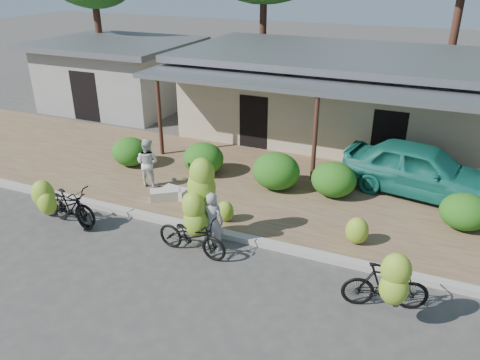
% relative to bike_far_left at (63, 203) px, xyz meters
% --- Properties ---
extents(ground, '(100.00, 100.00, 0.00)m').
position_rel_bike_far_left_xyz_m(ground, '(5.46, -0.95, -0.61)').
color(ground, '#3E3C3A').
rests_on(ground, ground).
extents(sidewalk, '(60.00, 6.00, 0.12)m').
position_rel_bike_far_left_xyz_m(sidewalk, '(5.46, 4.05, -0.55)').
color(sidewalk, '#8D704C').
rests_on(sidewalk, ground).
extents(curb, '(60.00, 0.25, 0.15)m').
position_rel_bike_far_left_xyz_m(curb, '(5.46, 1.05, -0.54)').
color(curb, '#A8A399').
rests_on(curb, ground).
extents(shop_main, '(13.00, 8.50, 3.35)m').
position_rel_bike_far_left_xyz_m(shop_main, '(5.46, 9.98, 1.11)').
color(shop_main, '#C2B593').
rests_on(shop_main, ground).
extents(shop_grey, '(7.00, 6.00, 3.15)m').
position_rel_bike_far_left_xyz_m(shop_grey, '(-5.54, 10.04, 1.01)').
color(shop_grey, gray).
rests_on(shop_grey, ground).
extents(hedge_0, '(1.25, 1.13, 0.98)m').
position_rel_bike_far_left_xyz_m(hedge_0, '(-0.57, 3.84, -0.00)').
color(hedge_0, '#185212').
rests_on(hedge_0, sidewalk).
extents(hedge_1, '(1.34, 1.21, 1.04)m').
position_rel_bike_far_left_xyz_m(hedge_1, '(2.05, 4.19, 0.03)').
color(hedge_1, '#185212').
rests_on(hedge_1, sidewalk).
extents(hedge_2, '(1.45, 1.31, 1.13)m').
position_rel_bike_far_left_xyz_m(hedge_2, '(4.59, 4.08, 0.08)').
color(hedge_2, '#185212').
rests_on(hedge_2, sidewalk).
extents(hedge_3, '(1.33, 1.20, 1.04)m').
position_rel_bike_far_left_xyz_m(hedge_3, '(6.32, 4.27, 0.03)').
color(hedge_3, '#185212').
rests_on(hedge_3, sidewalk).
extents(hedge_4, '(1.23, 1.11, 0.96)m').
position_rel_bike_far_left_xyz_m(hedge_4, '(9.86, 3.72, -0.01)').
color(hedge_4, '#185212').
rests_on(hedge_4, sidewalk).
extents(bike_far_left, '(2.05, 1.31, 1.50)m').
position_rel_bike_far_left_xyz_m(bike_far_left, '(0.00, 0.00, 0.00)').
color(bike_far_left, black).
rests_on(bike_far_left, ground).
extents(bike_left, '(1.71, 1.23, 1.26)m').
position_rel_bike_far_left_xyz_m(bike_left, '(0.24, -0.10, -0.04)').
color(bike_left, black).
rests_on(bike_left, ground).
extents(bike_center, '(1.91, 1.26, 2.30)m').
position_rel_bike_far_left_xyz_m(bike_center, '(3.88, 0.33, 0.30)').
color(bike_center, black).
rests_on(bike_center, ground).
extents(bike_right, '(1.80, 1.33, 1.68)m').
position_rel_bike_far_left_xyz_m(bike_right, '(8.44, -0.30, 0.09)').
color(bike_right, black).
rests_on(bike_right, ground).
extents(loose_banana_a, '(0.52, 0.44, 0.65)m').
position_rel_bike_far_left_xyz_m(loose_banana_a, '(2.99, 1.60, -0.17)').
color(loose_banana_a, '#A1B32C').
rests_on(loose_banana_a, sidewalk).
extents(loose_banana_b, '(0.47, 0.40, 0.58)m').
position_rel_bike_far_left_xyz_m(loose_banana_b, '(4.02, 1.62, -0.20)').
color(loose_banana_b, '#A1B32C').
rests_on(loose_banana_b, sidewalk).
extents(loose_banana_c, '(0.57, 0.48, 0.71)m').
position_rel_bike_far_left_xyz_m(loose_banana_c, '(7.46, 1.90, -0.14)').
color(loose_banana_c, '#A1B32C').
rests_on(loose_banana_c, sidewalk).
extents(sack_near, '(0.92, 0.82, 0.30)m').
position_rel_bike_far_left_xyz_m(sack_near, '(1.87, 2.07, -0.34)').
color(sack_near, beige).
rests_on(sack_near, sidewalk).
extents(sack_far, '(0.78, 0.44, 0.28)m').
position_rel_bike_far_left_xyz_m(sack_far, '(2.05, 2.33, -0.35)').
color(sack_far, beige).
rests_on(sack_far, sidewalk).
extents(vendor, '(0.63, 0.49, 1.56)m').
position_rel_bike_far_left_xyz_m(vendor, '(4.24, 0.42, 0.17)').
color(vendor, gray).
rests_on(vendor, ground).
extents(bystander, '(0.74, 0.58, 1.52)m').
position_rel_bike_far_left_xyz_m(bystander, '(0.90, 2.71, 0.27)').
color(bystander, silver).
rests_on(bystander, sidewalk).
extents(teal_van, '(4.81, 2.58, 1.56)m').
position_rel_bike_far_left_xyz_m(teal_van, '(8.64, 5.41, 0.29)').
color(teal_van, '#186E5E').
rests_on(teal_van, sidewalk).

